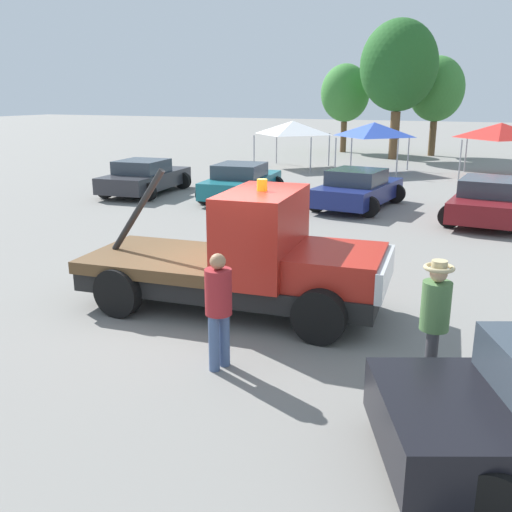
# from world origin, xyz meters

# --- Properties ---
(ground_plane) EXTENTS (160.00, 160.00, 0.00)m
(ground_plane) POSITION_xyz_m (0.00, 0.00, 0.00)
(ground_plane) COLOR gray
(tow_truck) EXTENTS (5.64, 2.61, 2.51)m
(tow_truck) POSITION_xyz_m (0.34, 0.03, 0.94)
(tow_truck) COLOR black
(tow_truck) RESTS_ON ground
(person_near_truck) EXTENTS (0.39, 0.39, 1.76)m
(person_near_truck) POSITION_xyz_m (3.73, -1.53, 1.04)
(person_near_truck) COLOR #38383D
(person_near_truck) RESTS_ON ground
(person_at_hood) EXTENTS (0.38, 0.38, 1.70)m
(person_at_hood) POSITION_xyz_m (0.91, -2.20, 0.98)
(person_at_hood) COLOR #475B84
(person_at_hood) RESTS_ON ground
(parked_car_charcoal) EXTENTS (2.76, 4.52, 1.34)m
(parked_car_charcoal) POSITION_xyz_m (-8.70, 9.86, 0.65)
(parked_car_charcoal) COLOR #2D2D33
(parked_car_charcoal) RESTS_ON ground
(parked_car_teal) EXTENTS (2.79, 4.60, 1.34)m
(parked_car_teal) POSITION_xyz_m (-4.71, 10.33, 0.65)
(parked_car_teal) COLOR #196670
(parked_car_teal) RESTS_ON ground
(parked_car_navy) EXTENTS (2.77, 4.41, 1.34)m
(parked_car_navy) POSITION_xyz_m (-0.32, 10.43, 0.65)
(parked_car_navy) COLOR navy
(parked_car_navy) RESTS_ON ground
(parked_car_maroon) EXTENTS (2.73, 4.89, 1.34)m
(parked_car_maroon) POSITION_xyz_m (3.95, 10.04, 0.65)
(parked_car_maroon) COLOR maroon
(parked_car_maroon) RESTS_ON ground
(canopy_tent_white) EXTENTS (3.16, 3.16, 2.45)m
(canopy_tent_white) POSITION_xyz_m (-6.31, 20.00, 2.10)
(canopy_tent_white) COLOR #9E9EA3
(canopy_tent_white) RESTS_ON ground
(canopy_tent_blue) EXTENTS (3.07, 3.07, 2.46)m
(canopy_tent_blue) POSITION_xyz_m (-2.01, 19.99, 2.11)
(canopy_tent_blue) COLOR #9E9EA3
(canopy_tent_blue) RESTS_ON ground
(canopy_tent_red) EXTENTS (3.14, 3.14, 2.53)m
(canopy_tent_red) POSITION_xyz_m (3.79, 20.42, 2.17)
(canopy_tent_red) COLOR #9E9EA3
(canopy_tent_red) RESTS_ON ground
(tree_left) EXTENTS (4.48, 4.48, 8.01)m
(tree_left) POSITION_xyz_m (-2.22, 26.48, 5.37)
(tree_left) COLOR brown
(tree_left) RESTS_ON ground
(tree_center) EXTENTS (3.22, 3.22, 5.75)m
(tree_center) POSITION_xyz_m (-6.21, 29.55, 3.86)
(tree_center) COLOR brown
(tree_center) RESTS_ON ground
(tree_right) EXTENTS (3.41, 3.41, 6.09)m
(tree_right) POSITION_xyz_m (-0.38, 29.49, 4.09)
(tree_right) COLOR brown
(tree_right) RESTS_ON ground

